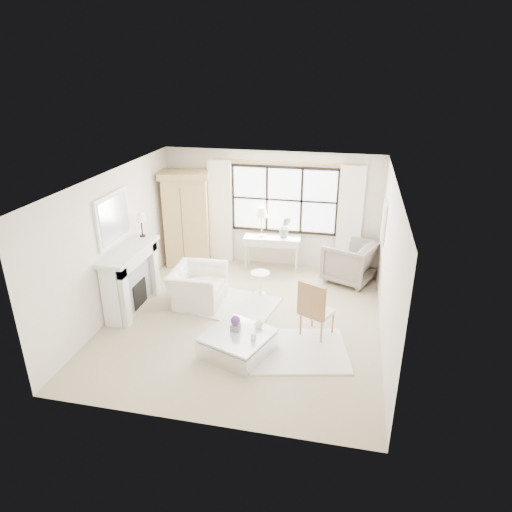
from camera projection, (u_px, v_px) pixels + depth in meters
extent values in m
plane|color=#BBAB8B|center=(244.00, 320.00, 8.63)|extent=(5.50, 5.50, 0.00)
plane|color=white|center=(242.00, 179.00, 7.58)|extent=(5.50, 5.50, 0.00)
plane|color=silver|center=(271.00, 209.00, 10.58)|extent=(5.00, 0.00, 5.00)
plane|color=beige|center=(191.00, 338.00, 5.63)|extent=(5.00, 0.00, 5.00)
plane|color=silver|center=(115.00, 243.00, 8.59)|extent=(0.00, 5.50, 5.50)
plane|color=beige|center=(389.00, 266.00, 7.62)|extent=(0.00, 5.50, 5.50)
cube|color=white|center=(284.00, 200.00, 10.41)|extent=(2.40, 0.02, 1.50)
cylinder|color=#B78A3F|center=(285.00, 162.00, 10.01)|extent=(3.30, 0.04, 0.04)
cube|color=white|center=(220.00, 212.00, 10.77)|extent=(0.55, 0.10, 2.47)
cube|color=white|center=(349.00, 221.00, 10.19)|extent=(0.55, 0.10, 2.47)
cube|color=white|center=(129.00, 280.00, 8.84)|extent=(0.34, 1.50, 1.18)
cube|color=silver|center=(138.00, 284.00, 8.83)|extent=(0.03, 1.22, 0.97)
cube|color=black|center=(139.00, 294.00, 8.91)|extent=(0.06, 0.52, 0.50)
cube|color=white|center=(128.00, 251.00, 8.59)|extent=(0.58, 1.66, 0.08)
cube|color=white|center=(113.00, 219.00, 8.39)|extent=(0.05, 1.15, 0.95)
cube|color=silver|center=(114.00, 219.00, 8.39)|extent=(0.02, 1.00, 0.80)
cube|color=white|center=(384.00, 223.00, 9.08)|extent=(0.04, 0.62, 0.82)
cube|color=#C1B396|center=(383.00, 223.00, 9.08)|extent=(0.01, 0.52, 0.72)
cylinder|color=black|center=(143.00, 236.00, 9.17)|extent=(0.12, 0.12, 0.03)
cylinder|color=black|center=(142.00, 228.00, 9.10)|extent=(0.03, 0.03, 0.30)
cone|color=beige|center=(141.00, 217.00, 9.01)|extent=(0.22, 0.22, 0.18)
cube|color=tan|center=(187.00, 222.00, 10.69)|extent=(1.12, 0.82, 2.10)
cube|color=tan|center=(184.00, 174.00, 10.26)|extent=(1.26, 0.95, 0.14)
cube|color=silver|center=(272.00, 242.00, 10.52)|extent=(1.27, 0.50, 0.14)
cube|color=silver|center=(272.00, 238.00, 10.48)|extent=(1.33, 0.54, 0.06)
cylinder|color=gold|center=(262.00, 236.00, 10.51)|extent=(0.14, 0.14, 0.03)
cylinder|color=gold|center=(262.00, 225.00, 10.41)|extent=(0.02, 0.02, 0.46)
cone|color=#F6E8C9|center=(262.00, 212.00, 10.29)|extent=(0.28, 0.28, 0.22)
imported|color=#5C744D|center=(285.00, 227.00, 10.33)|extent=(0.31, 0.26, 0.50)
cylinder|color=white|center=(260.00, 294.00, 9.57)|extent=(0.26, 0.26, 0.03)
cylinder|color=white|center=(260.00, 284.00, 9.48)|extent=(0.06, 0.06, 0.44)
cylinder|color=white|center=(260.00, 273.00, 9.38)|extent=(0.40, 0.40, 0.03)
cube|color=silver|center=(229.00, 304.00, 9.15)|extent=(2.05, 1.62, 0.03)
cube|color=white|center=(294.00, 350.00, 7.68)|extent=(2.00, 1.67, 0.03)
imported|color=white|center=(198.00, 286.00, 9.13)|extent=(0.99, 1.13, 0.73)
imported|color=gray|center=(349.00, 262.00, 10.02)|extent=(1.30, 1.29, 0.91)
cube|color=white|center=(317.00, 312.00, 7.97)|extent=(0.63, 0.62, 0.07)
cube|color=#AA7847|center=(311.00, 301.00, 7.68)|extent=(0.45, 0.25, 0.60)
cube|color=silver|center=(238.00, 345.00, 7.57)|extent=(1.29, 1.29, 0.32)
cube|color=silver|center=(238.00, 335.00, 7.49)|extent=(1.29, 1.29, 0.04)
cube|color=slate|center=(236.00, 327.00, 7.56)|extent=(0.16, 0.16, 0.11)
sphere|color=#522D71|center=(235.00, 320.00, 7.51)|extent=(0.16, 0.16, 0.16)
cylinder|color=white|center=(253.00, 336.00, 7.31)|extent=(0.09, 0.09, 0.12)
imported|color=white|center=(259.00, 324.00, 7.63)|extent=(0.17, 0.17, 0.15)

